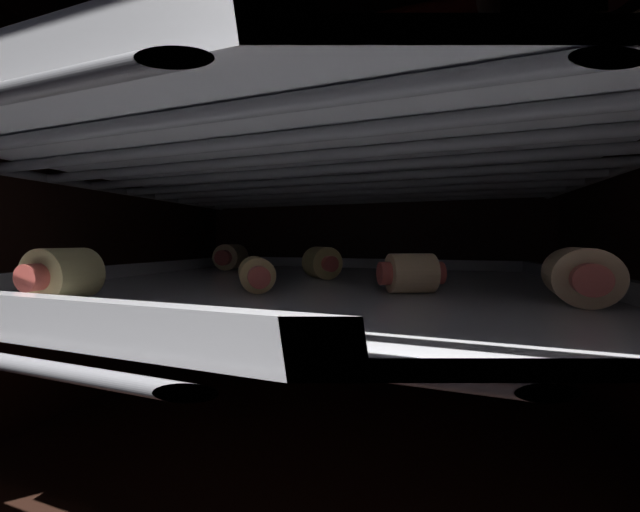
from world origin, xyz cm
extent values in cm
cube|color=black|center=(0.00, 0.00, -0.60)|extent=(52.84, 44.04, 1.20)
cube|color=black|center=(0.00, 21.42, 18.44)|extent=(52.84, 1.20, 36.88)
cube|color=black|center=(-25.82, 0.00, 18.44)|extent=(1.20, 41.64, 36.88)
cube|color=black|center=(0.00, 0.00, 37.48)|extent=(52.84, 44.04, 1.20)
cylinder|color=maroon|center=(0.00, 0.00, 34.75)|extent=(40.36, 1.40, 1.40)
cylinder|color=maroon|center=(0.00, 7.63, 34.75)|extent=(40.36, 1.40, 1.40)
cylinder|color=slate|center=(-23.73, 0.00, 12.41)|extent=(0.63, 40.81, 0.63)
cylinder|color=slate|center=(0.00, -18.70, 12.41)|extent=(47.46, 0.63, 0.63)
cylinder|color=slate|center=(0.00, -15.30, 12.41)|extent=(47.46, 0.63, 0.63)
cylinder|color=slate|center=(0.00, -11.90, 12.41)|extent=(47.46, 0.63, 0.63)
cylinder|color=slate|center=(0.00, -8.50, 12.41)|extent=(47.46, 0.63, 0.63)
cylinder|color=slate|center=(0.00, -5.10, 12.41)|extent=(47.46, 0.63, 0.63)
cylinder|color=slate|center=(0.00, -1.70, 12.41)|extent=(47.46, 0.63, 0.63)
cylinder|color=slate|center=(0.00, 1.70, 12.41)|extent=(47.46, 0.63, 0.63)
cylinder|color=slate|center=(0.00, 5.10, 12.41)|extent=(47.46, 0.63, 0.63)
cylinder|color=slate|center=(0.00, 8.50, 12.41)|extent=(47.46, 0.63, 0.63)
cylinder|color=slate|center=(0.00, 11.90, 12.41)|extent=(47.46, 0.63, 0.63)
cylinder|color=slate|center=(0.00, 15.30, 12.41)|extent=(47.46, 0.63, 0.63)
cylinder|color=slate|center=(0.00, 18.70, 12.41)|extent=(47.46, 0.63, 0.63)
cube|color=silver|center=(0.00, 0.00, 13.11)|extent=(42.18, 35.47, 0.78)
cube|color=silver|center=(0.00, -17.34, 14.15)|extent=(42.18, 0.80, 1.30)
cube|color=silver|center=(0.00, 17.34, 14.15)|extent=(42.18, 0.80, 1.30)
cube|color=silver|center=(-20.69, 0.00, 14.15)|extent=(0.80, 35.47, 1.30)
cube|color=silver|center=(20.69, 0.00, 14.15)|extent=(0.80, 35.47, 1.30)
cylinder|color=#D9C16E|center=(-0.62, 3.31, 15.06)|extent=(4.24, 4.22, 3.12)
cylinder|color=#C64C42|center=(-1.84, 4.64, 15.06)|extent=(1.59, 1.54, 1.47)
cylinder|color=#C64C42|center=(0.60, 1.97, 15.06)|extent=(1.59, 1.54, 1.47)
cylinder|color=#D8B87F|center=(-15.13, 9.83, 15.15)|extent=(3.98, 4.56, 3.30)
cylinder|color=#C64C42|center=(-14.67, 7.39, 15.15)|extent=(2.05, 1.27, 1.90)
cylinder|color=#C64C42|center=(-15.58, 12.27, 15.15)|extent=(2.05, 1.27, 1.90)
cylinder|color=#D5C27C|center=(-12.24, -12.80, 15.12)|extent=(3.52, 3.17, 3.24)
cylinder|color=#C64C42|center=(-12.43, -10.99, 15.12)|extent=(1.64, 0.96, 1.56)
cylinder|color=#C64C42|center=(-12.05, -14.62, 15.12)|extent=(1.64, 0.96, 1.56)
cylinder|color=#DBBA74|center=(-3.00, -5.54, 14.75)|extent=(4.08, 4.40, 2.50)
cylinder|color=#C64C42|center=(-4.29, -3.58, 14.75)|extent=(1.83, 1.72, 1.48)
cylinder|color=#C64C42|center=(-1.71, -7.51, 14.75)|extent=(1.83, 1.72, 1.48)
cylinder|color=#E0B482|center=(17.59, -4.28, 15.15)|extent=(3.99, 4.66, 3.29)
cylinder|color=#C64C42|center=(18.04, -1.85, 15.15)|extent=(1.85, 1.13, 1.73)
cylinder|color=#C64C42|center=(17.13, -6.72, 15.15)|extent=(1.85, 1.13, 1.73)
cylinder|color=#ECBD85|center=(8.01, -3.24, 14.90)|extent=(3.94, 3.79, 2.80)
cylinder|color=#C64C42|center=(9.76, -2.49, 14.90)|extent=(1.31, 1.79, 1.64)
cylinder|color=#C64C42|center=(6.25, -4.00, 14.90)|extent=(1.31, 1.79, 1.64)
cylinder|color=slate|center=(-23.73, 0.00, 22.87)|extent=(0.77, 40.81, 0.77)
cylinder|color=slate|center=(0.00, -18.36, 22.87)|extent=(47.46, 0.77, 0.77)
cylinder|color=slate|center=(0.00, -14.28, 22.87)|extent=(47.46, 0.77, 0.77)
cylinder|color=slate|center=(0.00, -10.20, 22.87)|extent=(47.46, 0.77, 0.77)
cylinder|color=slate|center=(0.00, -6.12, 22.87)|extent=(47.46, 0.77, 0.77)
cylinder|color=slate|center=(0.00, -2.04, 22.87)|extent=(47.46, 0.77, 0.77)
cylinder|color=slate|center=(0.00, 2.04, 22.87)|extent=(47.46, 0.77, 0.77)
cylinder|color=slate|center=(0.00, 6.12, 22.87)|extent=(47.46, 0.77, 0.77)
cylinder|color=slate|center=(0.00, 10.20, 22.87)|extent=(47.46, 0.77, 0.77)
cylinder|color=slate|center=(0.00, 14.28, 22.87)|extent=(47.46, 0.77, 0.77)
cylinder|color=slate|center=(0.00, 18.36, 22.87)|extent=(47.46, 0.77, 0.77)
cube|color=silver|center=(0.00, 0.00, 23.76)|extent=(42.18, 35.47, 1.01)
cube|color=silver|center=(0.00, -17.34, 25.11)|extent=(42.18, 0.80, 1.69)
cube|color=silver|center=(0.00, 17.34, 25.11)|extent=(42.18, 0.80, 1.69)
cube|color=silver|center=(-20.69, 0.00, 25.11)|extent=(0.80, 35.47, 1.69)
cube|color=silver|center=(20.69, 0.00, 25.11)|extent=(0.80, 35.47, 1.69)
cylinder|color=#D3C46D|center=(-13.89, 8.94, 25.65)|extent=(4.38, 4.35, 2.77)
cylinder|color=#C64C42|center=(-15.39, 10.33, 25.65)|extent=(1.56, 1.61, 1.58)
cylinder|color=#C64C42|center=(-12.40, 7.55, 25.65)|extent=(1.56, 1.61, 1.58)
cylinder|color=#E1C27E|center=(16.74, -7.32, 25.79)|extent=(4.70, 4.70, 3.03)
cylinder|color=#C64C42|center=(15.18, -5.77, 25.79)|extent=(1.57, 1.57, 1.43)
cylinder|color=#DABF85|center=(-15.20, -11.04, 25.63)|extent=(4.24, 4.21, 2.73)
cylinder|color=#C64C42|center=(-16.68, -12.42, 25.63)|extent=(1.46, 1.49, 1.30)
cylinder|color=#C64C42|center=(-13.73, -9.67, 25.63)|extent=(1.46, 1.49, 1.30)
cylinder|color=#D9C37E|center=(-6.62, -6.97, 25.51)|extent=(3.93, 3.91, 2.47)
cylinder|color=#C64C42|center=(-8.16, -5.50, 25.51)|extent=(1.66, 1.66, 1.18)
cylinder|color=#C64C42|center=(-5.08, -8.43, 25.51)|extent=(1.66, 1.66, 1.18)
cylinder|color=#E3BD83|center=(-13.06, -6.57, 25.94)|extent=(4.04, 4.13, 3.33)
cylinder|color=#C64C42|center=(-12.53, -4.33, 25.94)|extent=(1.80, 1.49, 1.57)
cylinder|color=#C64C42|center=(-13.59, -8.82, 25.94)|extent=(1.80, 1.49, 1.57)
cylinder|color=#DFC36E|center=(6.47, 9.51, 25.54)|extent=(3.92, 3.58, 2.53)
cylinder|color=#C64C42|center=(4.71, 8.76, 25.54)|extent=(1.09, 1.42, 1.27)
cylinder|color=#C64C42|center=(8.22, 10.26, 25.54)|extent=(1.09, 1.42, 1.27)
cylinder|color=#DEB47B|center=(-17.86, 1.72, 25.63)|extent=(4.19, 4.08, 2.73)
cylinder|color=#C64C42|center=(-16.25, 0.57, 25.63)|extent=(1.44, 1.59, 1.42)
cylinder|color=#C64C42|center=(-19.48, 2.87, 25.63)|extent=(1.44, 1.59, 1.42)
camera|label=1|loc=(8.69, -26.78, 17.13)|focal=18.03mm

